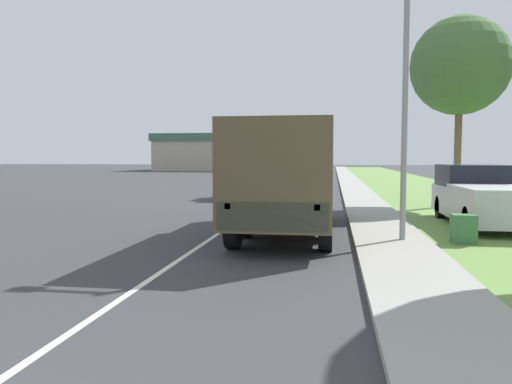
% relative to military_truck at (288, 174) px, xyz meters
% --- Properties ---
extents(ground_plane, '(180.00, 180.00, 0.00)m').
position_rel_military_truck_xyz_m(ground_plane, '(-1.89, 28.49, -1.63)').
color(ground_plane, '#38383A').
extents(lane_centre_stripe, '(0.12, 120.00, 0.00)m').
position_rel_military_truck_xyz_m(lane_centre_stripe, '(-1.89, 28.49, -1.63)').
color(lane_centre_stripe, silver).
rests_on(lane_centre_stripe, ground).
extents(sidewalk_right, '(1.80, 120.00, 0.12)m').
position_rel_military_truck_xyz_m(sidewalk_right, '(2.61, 28.49, -1.57)').
color(sidewalk_right, '#9E9B93').
rests_on(sidewalk_right, ground).
extents(grass_strip_right, '(7.00, 120.00, 0.02)m').
position_rel_military_truck_xyz_m(grass_strip_right, '(7.01, 28.49, -1.62)').
color(grass_strip_right, '#6B9347').
rests_on(grass_strip_right, ground).
extents(military_truck, '(2.38, 7.64, 2.90)m').
position_rel_military_truck_xyz_m(military_truck, '(0.00, 0.00, 0.00)').
color(military_truck, '#474C38').
rests_on(military_truck, ground).
extents(car_nearest_ahead, '(1.85, 4.27, 1.61)m').
position_rel_military_truck_xyz_m(car_nearest_ahead, '(-3.43, 11.40, -0.92)').
color(car_nearest_ahead, silver).
rests_on(car_nearest_ahead, ground).
extents(car_second_ahead, '(1.81, 4.25, 1.68)m').
position_rel_military_truck_xyz_m(car_second_ahead, '(-3.82, 25.85, -0.89)').
color(car_second_ahead, navy).
rests_on(car_second_ahead, ground).
extents(car_third_ahead, '(1.74, 4.77, 1.63)m').
position_rel_military_truck_xyz_m(car_third_ahead, '(-3.31, 37.39, -0.91)').
color(car_third_ahead, tan).
rests_on(car_third_ahead, ground).
extents(pickup_truck, '(2.10, 5.52, 1.81)m').
position_rel_military_truck_xyz_m(pickup_truck, '(5.76, 2.69, -0.76)').
color(pickup_truck, silver).
rests_on(pickup_truck, grass_strip_right).
extents(lamp_post, '(1.69, 0.24, 6.41)m').
position_rel_military_truck_xyz_m(lamp_post, '(2.63, -1.14, 2.35)').
color(lamp_post, gray).
rests_on(lamp_post, sidewalk_right).
extents(tree_mid_right, '(4.10, 4.10, 7.93)m').
position_rel_military_truck_xyz_m(tree_mid_right, '(6.41, 8.80, 4.24)').
color(tree_mid_right, brown).
rests_on(tree_mid_right, grass_strip_right).
extents(utility_box, '(0.55, 0.45, 0.70)m').
position_rel_military_truck_xyz_m(utility_box, '(4.31, -0.92, -1.26)').
color(utility_box, '#3D7042').
rests_on(utility_box, grass_strip_right).
extents(building_distant, '(15.31, 11.68, 5.51)m').
position_rel_military_truck_xyz_m(building_distant, '(-17.67, 61.90, 1.15)').
color(building_distant, '#B2A893').
rests_on(building_distant, ground).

